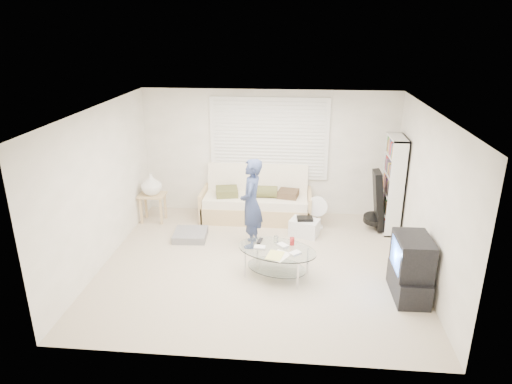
# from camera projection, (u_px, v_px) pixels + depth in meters

# --- Properties ---
(ground) EXTENTS (5.00, 5.00, 0.00)m
(ground) POSITION_uv_depth(u_px,v_px,m) (259.00, 264.00, 7.39)
(ground) COLOR #BDAB93
(ground) RESTS_ON ground
(room_shell) EXTENTS (5.02, 4.52, 2.51)m
(room_shell) POSITION_uv_depth(u_px,v_px,m) (262.00, 159.00, 7.28)
(room_shell) COLOR beige
(room_shell) RESTS_ON ground
(window_blinds) EXTENTS (2.32, 0.08, 1.62)m
(window_blinds) POSITION_uv_depth(u_px,v_px,m) (269.00, 139.00, 8.91)
(window_blinds) COLOR silver
(window_blinds) RESTS_ON ground
(futon_sofa) EXTENTS (2.15, 0.87, 1.05)m
(futon_sofa) POSITION_uv_depth(u_px,v_px,m) (256.00, 202.00, 9.04)
(futon_sofa) COLOR tan
(futon_sofa) RESTS_ON ground
(grey_floor_pillow) EXTENTS (0.62, 0.62, 0.13)m
(grey_floor_pillow) POSITION_uv_depth(u_px,v_px,m) (190.00, 235.00, 8.27)
(grey_floor_pillow) COLOR slate
(grey_floor_pillow) RESTS_ON ground
(side_table) EXTENTS (0.49, 0.40, 0.98)m
(side_table) POSITION_uv_depth(u_px,v_px,m) (152.00, 186.00, 8.78)
(side_table) COLOR tan
(side_table) RESTS_ON ground
(bookshelf) EXTENTS (0.28, 0.75, 1.79)m
(bookshelf) POSITION_uv_depth(u_px,v_px,m) (393.00, 184.00, 8.36)
(bookshelf) COLOR white
(bookshelf) RESTS_ON ground
(guitar_case) EXTENTS (0.41, 0.42, 1.13)m
(guitar_case) POSITION_uv_depth(u_px,v_px,m) (377.00, 205.00, 8.47)
(guitar_case) COLOR black
(guitar_case) RESTS_ON ground
(floor_fan) EXTENTS (0.39, 0.26, 0.64)m
(floor_fan) POSITION_uv_depth(u_px,v_px,m) (317.00, 209.00, 8.60)
(floor_fan) COLOR white
(floor_fan) RESTS_ON ground
(storage_bin) EXTENTS (0.59, 0.50, 0.35)m
(storage_bin) POSITION_uv_depth(u_px,v_px,m) (304.00, 227.00, 8.36)
(storage_bin) COLOR white
(storage_bin) RESTS_ON ground
(tv_unit) EXTENTS (0.48, 0.85, 0.91)m
(tv_unit) POSITION_uv_depth(u_px,v_px,m) (410.00, 268.00, 6.40)
(tv_unit) COLOR black
(tv_unit) RESTS_ON ground
(coffee_table) EXTENTS (1.41, 1.12, 0.58)m
(coffee_table) POSITION_uv_depth(u_px,v_px,m) (277.00, 254.00, 6.94)
(coffee_table) COLOR silver
(coffee_table) RESTS_ON ground
(standing_person) EXTENTS (0.41, 0.60, 1.58)m
(standing_person) POSITION_uv_depth(u_px,v_px,m) (251.00, 204.00, 7.75)
(standing_person) COLOR navy
(standing_person) RESTS_ON ground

